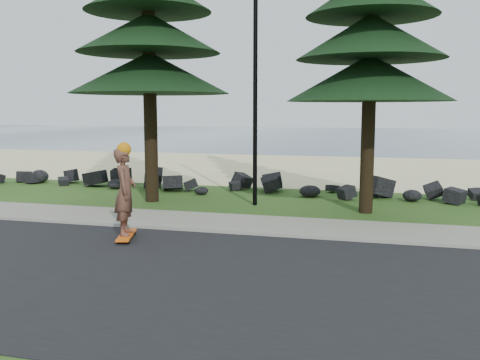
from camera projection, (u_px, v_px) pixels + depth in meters
The scene contains 9 objects.
ground at pixel (227, 225), 14.18m from camera, with size 160.00×160.00×0.00m, color #285019.
road at pixel (158, 275), 9.87m from camera, with size 160.00×7.00×0.02m, color black.
kerb at pixel (217, 231), 13.31m from camera, with size 160.00×0.20×0.10m, color gray.
sidewalk at pixel (229, 222), 14.36m from camera, with size 160.00×2.00×0.08m, color gray.
beach_sand at pixel (305, 168), 28.06m from camera, with size 160.00×15.00×0.01m, color beige.
ocean at pixel (349, 136), 63.01m from camera, with size 160.00×58.00×0.01m, color #30485B.
seawall_boulders at pixel (270, 194), 19.54m from camera, with size 60.00×2.40×1.10m, color black, non-canonical shape.
lamp_post at pixel (255, 75), 16.70m from camera, with size 0.25×0.14×8.14m.
skateboarder at pixel (125, 192), 12.45m from camera, with size 0.69×1.26×2.28m.
Camera 1 is at (3.95, -13.33, 3.04)m, focal length 40.00 mm.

